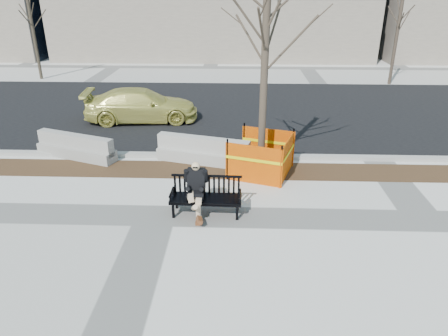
{
  "coord_description": "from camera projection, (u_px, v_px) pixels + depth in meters",
  "views": [
    {
      "loc": [
        1.9,
        -8.26,
        4.95
      ],
      "look_at": [
        1.57,
        0.73,
        0.92
      ],
      "focal_mm": 33.06,
      "sensor_mm": 36.0,
      "label": 1
    }
  ],
  "objects": [
    {
      "name": "seated_man",
      "position": [
        197.0,
        212.0,
        9.76
      ],
      "size": [
        0.56,
        0.91,
        1.25
      ],
      "primitive_type": null,
      "rotation": [
        0.0,
        0.0,
        -0.03
      ],
      "color": "black",
      "rests_on": "ground"
    },
    {
      "name": "curb",
      "position": [
        177.0,
        155.0,
        12.83
      ],
      "size": [
        60.0,
        0.25,
        0.12
      ],
      "primitive_type": "cube",
      "color": "#9E9B93",
      "rests_on": "ground"
    },
    {
      "name": "bench",
      "position": [
        206.0,
        214.0,
        9.7
      ],
      "size": [
        1.7,
        0.65,
        0.9
      ],
      "primitive_type": null,
      "rotation": [
        0.0,
        0.0,
        -0.03
      ],
      "color": "black",
      "rests_on": "ground"
    },
    {
      "name": "ground",
      "position": [
        156.0,
        216.0,
        9.62
      ],
      "size": [
        120.0,
        120.0,
        0.0
      ],
      "primitive_type": "plane",
      "color": "beige",
      "rests_on": "ground"
    },
    {
      "name": "far_tree_right",
      "position": [
        389.0,
        84.0,
        22.24
      ],
      "size": [
        2.17,
        2.17,
        5.05
      ],
      "primitive_type": null,
      "rotation": [
        0.0,
        0.0,
        0.17
      ],
      "color": "#45382C",
      "rests_on": "ground"
    },
    {
      "name": "sedan",
      "position": [
        143.0,
        121.0,
        16.28
      ],
      "size": [
        4.49,
        2.23,
        1.25
      ],
      "primitive_type": "imported",
      "rotation": [
        0.0,
        0.0,
        1.68
      ],
      "color": "#C5BE56",
      "rests_on": "ground"
    },
    {
      "name": "jersey_barrier_left",
      "position": [
        78.0,
        158.0,
        12.83
      ],
      "size": [
        2.69,
        1.44,
        0.77
      ],
      "primitive_type": null,
      "rotation": [
        0.0,
        0.0,
        -0.36
      ],
      "color": "gray",
      "rests_on": "ground"
    },
    {
      "name": "tree_fence",
      "position": [
        260.0,
        173.0,
        11.8
      ],
      "size": [
        2.99,
        2.99,
        5.92
      ],
      "primitive_type": null,
      "rotation": [
        0.0,
        0.0,
        -0.32
      ],
      "color": "#F26200",
      "rests_on": "ground"
    },
    {
      "name": "mulch_strip",
      "position": [
        172.0,
        170.0,
        11.99
      ],
      "size": [
        40.0,
        1.2,
        0.02
      ],
      "primitive_type": "cube",
      "color": "#47301C",
      "rests_on": "ground"
    },
    {
      "name": "asphalt_street",
      "position": [
        194.0,
        110.0,
        17.64
      ],
      "size": [
        60.0,
        10.4,
        0.01
      ],
      "primitive_type": "cube",
      "color": "black",
      "rests_on": "ground"
    },
    {
      "name": "far_tree_left",
      "position": [
        42.0,
        79.0,
        23.44
      ],
      "size": [
        2.2,
        2.2,
        5.1
      ],
      "primitive_type": null,
      "rotation": [
        0.0,
        0.0,
        0.18
      ],
      "color": "#42382A",
      "rests_on": "ground"
    },
    {
      "name": "jersey_barrier_right",
      "position": [
        204.0,
        162.0,
        12.47
      ],
      "size": [
        2.88,
        1.3,
        0.81
      ],
      "primitive_type": null,
      "rotation": [
        0.0,
        0.0,
        -0.27
      ],
      "color": "#A2A098",
      "rests_on": "ground"
    }
  ]
}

